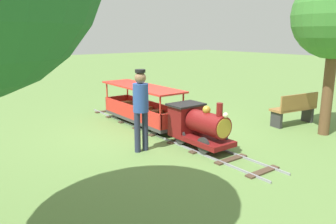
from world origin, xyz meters
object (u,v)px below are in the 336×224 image
locomotive (198,124)px  conductor_person (141,104)px  passenger_car (142,109)px  park_bench (295,109)px  oak_tree_near (336,17)px

locomotive → conductor_person: (1.05, -0.49, 0.47)m
locomotive → conductor_person: size_ratio=0.89×
passenger_car → conductor_person: conductor_person is taller
passenger_car → conductor_person: size_ratio=1.67×
passenger_car → park_bench: bearing=143.4°
locomotive → oak_tree_near: oak_tree_near is taller
park_bench → oak_tree_near: size_ratio=0.37×
passenger_car → conductor_person: (1.05, 1.62, 0.54)m
locomotive → passenger_car: locomotive is taller
oak_tree_near → locomotive: bearing=-20.4°
passenger_car → park_bench: size_ratio=2.01×
conductor_person → oak_tree_near: 4.60m
park_bench → conductor_person: bearing=-9.5°
park_bench → oak_tree_near: bearing=78.9°
oak_tree_near → conductor_person: bearing=-21.7°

